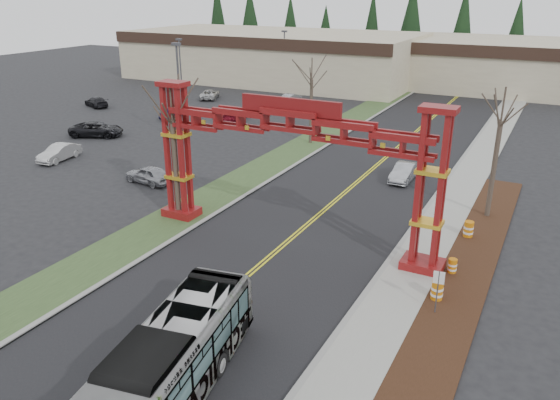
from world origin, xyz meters
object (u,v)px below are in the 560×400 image
Objects in this scene: parked_car_mid_b at (172,113)px; parked_car_far_b at (210,94)px; parked_car_near_b at (59,153)px; parked_car_far_c at (96,102)px; bare_tree_right_far at (501,122)px; barrel_mid at (452,267)px; parked_car_near_a at (149,175)px; gateway_arch at (290,144)px; retail_building_east at (545,67)px; parked_car_near_c at (96,129)px; parked_car_far_a at (288,99)px; light_pole_near at (179,87)px; barrel_north at (468,230)px; bare_tree_median_mid at (172,122)px; retail_building_west at (274,56)px; light_pole_far at (284,57)px; silver_sedan at (404,172)px; transit_bus at (164,371)px; barrel_south at (437,291)px; parked_car_mid_a at (235,114)px; bare_tree_median_far at (312,80)px; street_sign at (438,284)px; light_pole_mid at (181,68)px.

parked_car_mid_b is 12.15m from parked_car_far_b.
parked_car_near_b reaches higher than parked_car_far_c.
bare_tree_right_far reaches higher than barrel_mid.
parked_car_far_b is 14.74m from parked_car_far_c.
parked_car_near_a is 31.73m from parked_car_far_c.
gateway_arch reaches higher than retail_building_east.
parked_car_near_c reaches higher than parked_car_far_a.
gateway_arch is 4.17× the size of parked_car_far_c.
gateway_arch is 23.80m from light_pole_near.
parked_car_near_c is at bearing 168.84° from barrel_north.
bare_tree_median_mid is (6.25, -4.44, 5.76)m from parked_car_near_a.
retail_building_west is 12.60m from light_pole_far.
silver_sedan reaches higher than parked_car_far_c.
bare_tree_median_mid is at bearing -71.40° from light_pole_far.
transit_bus is at bearing -91.31° from silver_sedan.
parked_car_far_a reaches higher than parked_car_far_b.
light_pole_far is at bearing 130.03° from barrel_north.
light_pole_far is at bearing 97.66° from light_pole_near.
barrel_south is (6.30, -16.69, -0.13)m from silver_sedan.
barrel_mid is at bearing -89.49° from barrel_north.
barrel_north is (-0.55, -56.65, -2.97)m from retail_building_east.
retail_building_east is 47.09m from parked_car_mid_a.
barrel_mid is (9.50, 0.30, -5.54)m from gateway_arch.
gateway_arch is at bearing -18.04° from parked_car_near_b.
gateway_arch is 4.03× the size of parked_car_mid_a.
gateway_arch is at bearing -37.51° from light_pole_near.
parked_car_far_c is at bearing 174.22° from bare_tree_median_far.
barrel_south is at bearing -55.30° from light_pole_far.
barrel_south is at bearing -90.55° from retail_building_east.
barrel_south is (36.15, -25.65, -0.09)m from parked_car_mid_b.
gateway_arch is 1.64× the size of transit_bus.
retail_building_east is at bearing 89.64° from street_sign.
street_sign is at bearing -42.81° from parked_car_far_a.
street_sign is (7.27, 10.52, 0.07)m from transit_bus.
retail_building_west is 5.51× the size of light_pole_mid.
parked_car_far_c is (-9.30, -30.32, -3.13)m from retail_building_west.
barrel_south is at bearing -8.10° from bare_tree_median_mid.
parked_car_far_a is at bearing 88.82° from light_pole_near.
parked_car_far_c is 31.92m from bare_tree_median_far.
parked_car_near_a is 1.03× the size of parked_car_far_a.
parked_car_far_c reaches higher than barrel_south.
parked_car_far_b is at bearing -147.35° from parked_car_near_a.
bare_tree_median_mid reaches higher than bare_tree_right_far.
barrel_mid is (-0.09, 4.28, -1.17)m from street_sign.
light_pole_near is 10.77× the size of barrel_mid.
retail_building_east is 3.43× the size of transit_bus.
parked_car_mid_a is 19.61m from parked_car_far_c.
parked_car_near_a reaches higher than silver_sedan.
parked_car_near_b is at bearing -93.52° from light_pole_far.
gateway_arch is 12.13m from barrel_north.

